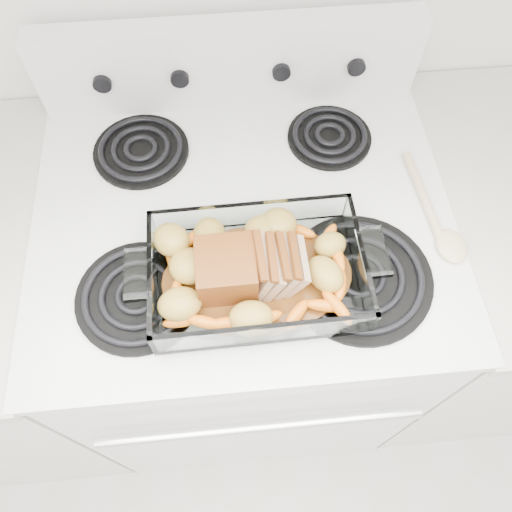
{
  "coord_description": "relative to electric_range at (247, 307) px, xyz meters",
  "views": [
    {
      "loc": [
        -0.02,
        1.13,
        1.71
      ],
      "look_at": [
        0.01,
        1.53,
        0.99
      ],
      "focal_mm": 35.0,
      "sensor_mm": 36.0,
      "label": 1
    }
  ],
  "objects": [
    {
      "name": "electric_range",
      "position": [
        0.0,
        0.0,
        0.0
      ],
      "size": [
        0.78,
        0.7,
        1.12
      ],
      "color": "white",
      "rests_on": "ground"
    },
    {
      "name": "counter_right",
      "position": [
        0.66,
        -0.0,
        -0.02
      ],
      "size": [
        0.58,
        0.68,
        0.93
      ],
      "color": "silver",
      "rests_on": "ground"
    },
    {
      "name": "baking_dish",
      "position": [
        0.01,
        -0.15,
        0.48
      ],
      "size": [
        0.35,
        0.23,
        0.07
      ],
      "rotation": [
        0.0,
        0.0,
        0.01
      ],
      "color": "white",
      "rests_on": "electric_range"
    },
    {
      "name": "pork_roast",
      "position": [
        -0.01,
        -0.15,
        0.51
      ],
      "size": [
        0.18,
        0.1,
        0.08
      ],
      "rotation": [
        0.0,
        0.0,
        0.11
      ],
      "color": "brown",
      "rests_on": "baking_dish"
    },
    {
      "name": "roast_vegetables",
      "position": [
        0.01,
        -0.11,
        0.49
      ],
      "size": [
        0.4,
        0.22,
        0.05
      ],
      "rotation": [
        0.0,
        0.0,
        -0.09
      ],
      "color": "#D55D00",
      "rests_on": "baking_dish"
    },
    {
      "name": "wooden_spoon",
      "position": [
        0.35,
        -0.07,
        0.46
      ],
      "size": [
        0.06,
        0.25,
        0.02
      ],
      "rotation": [
        0.0,
        0.0,
        0.07
      ],
      "color": "beige",
      "rests_on": "electric_range"
    }
  ]
}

